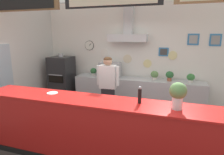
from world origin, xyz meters
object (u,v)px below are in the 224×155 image
(pizza_oven, at_px, (62,81))
(potted_basil, at_px, (94,71))
(condiment_plate, at_px, (52,93))
(basil_vase, at_px, (178,94))
(pepper_grinder, at_px, (140,95))
(potted_oregano, at_px, (154,75))
(espresso_machine, at_px, (110,70))
(potted_rosemary, at_px, (170,75))
(potted_thyme, at_px, (191,78))
(shop_worker, at_px, (108,89))

(pizza_oven, height_order, potted_basil, pizza_oven)
(potted_basil, xyz_separation_m, condiment_plate, (0.21, -2.33, 0.04))
(basil_vase, distance_m, pepper_grinder, 0.56)
(pizza_oven, height_order, potted_oregano, pizza_oven)
(espresso_machine, xyz_separation_m, potted_rosemary, (1.62, 0.03, -0.06))
(potted_oregano, xyz_separation_m, basil_vase, (0.56, -2.39, 0.24))
(pizza_oven, height_order, pepper_grinder, pizza_oven)
(potted_basil, xyz_separation_m, basil_vase, (2.33, -2.41, 0.25))
(pizza_oven, relative_size, potted_thyme, 6.71)
(basil_vase, bearing_deg, pepper_grinder, 173.40)
(potted_rosemary, relative_size, basil_vase, 0.67)
(espresso_machine, distance_m, potted_thyme, 2.14)
(pizza_oven, height_order, condiment_plate, pizza_oven)
(potted_basil, height_order, basil_vase, basil_vase)
(potted_oregano, relative_size, pepper_grinder, 0.91)
(condiment_plate, bearing_deg, basil_vase, -2.07)
(condiment_plate, bearing_deg, espresso_machine, 81.77)
(potted_oregano, bearing_deg, pizza_oven, -176.72)
(potted_oregano, height_order, pepper_grinder, pepper_grinder)
(basil_vase, bearing_deg, potted_rosemary, 94.04)
(potted_thyme, height_order, basil_vase, basil_vase)
(potted_basil, height_order, potted_rosemary, potted_rosemary)
(espresso_machine, height_order, basil_vase, basil_vase)
(potted_oregano, distance_m, potted_rosemary, 0.39)
(potted_basil, bearing_deg, pizza_oven, -169.49)
(potted_rosemary, bearing_deg, potted_thyme, -3.61)
(potted_basil, relative_size, basil_vase, 0.58)
(potted_oregano, relative_size, basil_vase, 0.64)
(potted_basil, xyz_separation_m, pepper_grinder, (1.78, -2.35, 0.17))
(potted_oregano, bearing_deg, condiment_plate, -124.16)
(potted_oregano, bearing_deg, pepper_grinder, -89.78)
(basil_vase, distance_m, condiment_plate, 2.14)
(pizza_oven, xyz_separation_m, condiment_plate, (1.18, -2.15, 0.36))
(shop_worker, height_order, potted_basil, shop_worker)
(pizza_oven, xyz_separation_m, potted_basil, (0.97, 0.18, 0.31))
(potted_thyme, bearing_deg, potted_basil, 178.89)
(shop_worker, distance_m, condiment_plate, 1.39)
(espresso_machine, bearing_deg, potted_rosemary, 1.05)
(pizza_oven, relative_size, potted_rosemary, 6.03)
(pizza_oven, relative_size, condiment_plate, 8.12)
(potted_rosemary, height_order, pepper_grinder, pepper_grinder)
(condiment_plate, bearing_deg, potted_thyme, 42.76)
(potted_oregano, distance_m, basil_vase, 2.46)
(espresso_machine, bearing_deg, potted_basil, 174.76)
(potted_rosemary, bearing_deg, shop_worker, -140.38)
(potted_thyme, xyz_separation_m, pepper_grinder, (-0.89, -2.30, 0.16))
(basil_vase, bearing_deg, espresso_machine, 127.22)
(pizza_oven, height_order, espresso_machine, pizza_oven)
(pizza_oven, distance_m, potted_thyme, 3.66)
(potted_basil, relative_size, potted_rosemary, 0.86)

